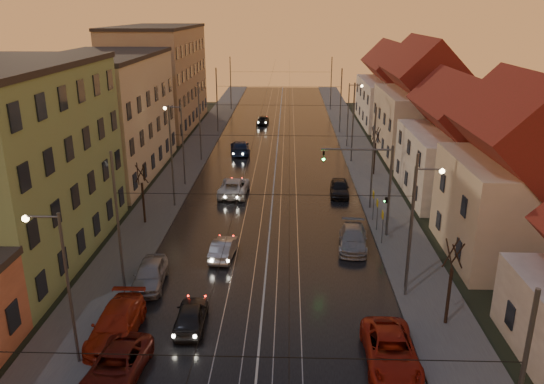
# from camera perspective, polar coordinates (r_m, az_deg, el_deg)

# --- Properties ---
(road) EXTENTS (16.00, 120.00, 0.04)m
(road) POSITION_cam_1_polar(r_m,az_deg,el_deg) (61.89, 0.44, 3.56)
(road) COLOR black
(road) RESTS_ON ground
(sidewalk_left) EXTENTS (4.00, 120.00, 0.15)m
(sidewalk_left) POSITION_cam_1_polar(r_m,az_deg,el_deg) (62.91, -8.72, 3.65)
(sidewalk_left) COLOR #4C4C4C
(sidewalk_left) RESTS_ON ground
(sidewalk_right) EXTENTS (4.00, 120.00, 0.15)m
(sidewalk_right) POSITION_cam_1_polar(r_m,az_deg,el_deg) (62.46, 9.67, 3.49)
(sidewalk_right) COLOR #4C4C4C
(sidewalk_right) RESTS_ON ground
(tram_rail_0) EXTENTS (0.06, 120.00, 0.03)m
(tram_rail_0) POSITION_cam_1_polar(r_m,az_deg,el_deg) (61.97, -1.59, 3.61)
(tram_rail_0) COLOR gray
(tram_rail_0) RESTS_ON road
(tram_rail_1) EXTENTS (0.06, 120.00, 0.03)m
(tram_rail_1) POSITION_cam_1_polar(r_m,az_deg,el_deg) (61.91, -0.27, 3.60)
(tram_rail_1) COLOR gray
(tram_rail_1) RESTS_ON road
(tram_rail_2) EXTENTS (0.06, 120.00, 0.03)m
(tram_rail_2) POSITION_cam_1_polar(r_m,az_deg,el_deg) (61.87, 1.16, 3.59)
(tram_rail_2) COLOR gray
(tram_rail_2) RESTS_ON road
(tram_rail_3) EXTENTS (0.06, 120.00, 0.03)m
(tram_rail_3) POSITION_cam_1_polar(r_m,az_deg,el_deg) (61.87, 2.49, 3.58)
(tram_rail_3) COLOR gray
(tram_rail_3) RESTS_ON road
(apartment_left_1) EXTENTS (10.00, 18.00, 13.00)m
(apartment_left_1) POSITION_cam_1_polar(r_m,az_deg,el_deg) (39.87, -26.60, 2.40)
(apartment_left_1) COLOR #73965F
(apartment_left_1) RESTS_ON ground
(apartment_left_2) EXTENTS (10.00, 20.00, 12.00)m
(apartment_left_2) POSITION_cam_1_polar(r_m,az_deg,el_deg) (57.83, -17.46, 7.67)
(apartment_left_2) COLOR #BCB091
(apartment_left_2) RESTS_ON ground
(apartment_left_3) EXTENTS (10.00, 24.00, 14.00)m
(apartment_left_3) POSITION_cam_1_polar(r_m,az_deg,el_deg) (80.47, -12.05, 11.83)
(apartment_left_3) COLOR #987962
(apartment_left_3) RESTS_ON ground
(house_right_1) EXTENTS (8.67, 10.20, 10.80)m
(house_right_1) POSITION_cam_1_polar(r_m,az_deg,el_deg) (39.57, 24.94, 0.93)
(house_right_1) COLOR #BCAD91
(house_right_1) RESTS_ON ground
(house_right_2) EXTENTS (9.18, 12.24, 9.20)m
(house_right_2) POSITION_cam_1_polar(r_m,az_deg,el_deg) (51.51, 19.44, 4.59)
(house_right_2) COLOR #BCB7AE
(house_right_2) RESTS_ON ground
(house_right_3) EXTENTS (9.18, 14.28, 11.50)m
(house_right_3) POSITION_cam_1_polar(r_m,az_deg,el_deg) (65.43, 15.77, 8.89)
(house_right_3) COLOR #BCAD91
(house_right_3) RESTS_ON ground
(house_right_4) EXTENTS (9.18, 16.32, 10.00)m
(house_right_4) POSITION_cam_1_polar(r_m,az_deg,el_deg) (82.92, 12.86, 10.62)
(house_right_4) COLOR #BCB7AE
(house_right_4) RESTS_ON ground
(catenary_pole_l_1) EXTENTS (0.16, 0.16, 9.00)m
(catenary_pole_l_1) POSITION_cam_1_polar(r_m,az_deg,el_deg) (32.64, -16.21, -3.42)
(catenary_pole_l_1) COLOR #595B60
(catenary_pole_l_1) RESTS_ON ground
(catenary_pole_r_1) EXTENTS (0.16, 0.16, 9.00)m
(catenary_pole_r_1) POSITION_cam_1_polar(r_m,az_deg,el_deg) (31.88, 14.74, -3.82)
(catenary_pole_r_1) COLOR #595B60
(catenary_pole_r_1) RESTS_ON ground
(catenary_pole_l_2) EXTENTS (0.16, 0.16, 9.00)m
(catenary_pole_l_2) POSITION_cam_1_polar(r_m,az_deg,el_deg) (46.36, -10.74, 3.65)
(catenary_pole_l_2) COLOR #595B60
(catenary_pole_l_2) RESTS_ON ground
(catenary_pole_r_2) EXTENTS (0.16, 0.16, 9.00)m
(catenary_pole_r_2) POSITION_cam_1_polar(r_m,az_deg,el_deg) (45.83, 10.80, 3.47)
(catenary_pole_r_2) COLOR #595B60
(catenary_pole_r_2) RESTS_ON ground
(catenary_pole_l_3) EXTENTS (0.16, 0.16, 9.00)m
(catenary_pole_l_3) POSITION_cam_1_polar(r_m,az_deg,el_deg) (60.69, -7.78, 7.43)
(catenary_pole_l_3) COLOR #595B60
(catenary_pole_l_3) RESTS_ON ground
(catenary_pole_r_3) EXTENTS (0.16, 0.16, 9.00)m
(catenary_pole_r_3) POSITION_cam_1_polar(r_m,az_deg,el_deg) (60.29, 8.70, 7.31)
(catenary_pole_r_3) COLOR #595B60
(catenary_pole_r_3) RESTS_ON ground
(catenary_pole_l_4) EXTENTS (0.16, 0.16, 9.00)m
(catenary_pole_l_4) POSITION_cam_1_polar(r_m,az_deg,el_deg) (75.28, -5.94, 9.74)
(catenary_pole_l_4) COLOR #595B60
(catenary_pole_l_4) RESTS_ON ground
(catenary_pole_r_4) EXTENTS (0.16, 0.16, 9.00)m
(catenary_pole_r_4) POSITION_cam_1_polar(r_m,az_deg,el_deg) (74.95, 7.40, 9.65)
(catenary_pole_r_4) COLOR #595B60
(catenary_pole_r_4) RESTS_ON ground
(catenary_pole_l_5) EXTENTS (0.16, 0.16, 9.00)m
(catenary_pole_l_5) POSITION_cam_1_polar(r_m,az_deg,el_deg) (92.96, -4.47, 11.55)
(catenary_pole_l_5) COLOR #595B60
(catenary_pole_l_5) RESTS_ON ground
(catenary_pole_r_5) EXTENTS (0.16, 0.16, 9.00)m
(catenary_pole_r_5) POSITION_cam_1_polar(r_m,az_deg,el_deg) (92.70, 6.38, 11.47)
(catenary_pole_r_5) COLOR #595B60
(catenary_pole_r_5) RESTS_ON ground
(street_lamp_0) EXTENTS (1.75, 0.32, 8.00)m
(street_lamp_0) POSITION_cam_1_polar(r_m,az_deg,el_deg) (26.73, -21.80, -8.31)
(street_lamp_0) COLOR #595B60
(street_lamp_0) RESTS_ON ground
(street_lamp_1) EXTENTS (1.75, 0.32, 8.00)m
(street_lamp_1) POSITION_cam_1_polar(r_m,az_deg,el_deg) (32.76, 15.29, -2.52)
(street_lamp_1) COLOR #595B60
(street_lamp_1) RESTS_ON ground
(street_lamp_2) EXTENTS (1.75, 0.32, 8.00)m
(street_lamp_2) POSITION_cam_1_polar(r_m,az_deg,el_deg) (52.05, -9.94, 5.82)
(street_lamp_2) COLOR #595B60
(street_lamp_2) RESTS_ON ground
(street_lamp_3) EXTENTS (1.75, 0.32, 8.00)m
(street_lamp_3) POSITION_cam_1_polar(r_m,az_deg,el_deg) (67.10, 8.47, 8.84)
(street_lamp_3) COLOR #595B60
(street_lamp_3) RESTS_ON ground
(traffic_light_mast) EXTENTS (5.30, 0.32, 7.20)m
(traffic_light_mast) POSITION_cam_1_polar(r_m,az_deg,el_deg) (40.03, 11.20, 1.30)
(traffic_light_mast) COLOR #595B60
(traffic_light_mast) RESTS_ON ground
(bare_tree_0) EXTENTS (1.09, 1.09, 5.11)m
(bare_tree_0) POSITION_cam_1_polar(r_m,az_deg,el_deg) (43.62, -13.72, -0.32)
(bare_tree_0) COLOR black
(bare_tree_0) RESTS_ON ground
(bare_tree_1) EXTENTS (1.09, 1.09, 5.11)m
(bare_tree_1) POSITION_cam_1_polar(r_m,az_deg,el_deg) (30.53, 18.59, -9.47)
(bare_tree_1) COLOR black
(bare_tree_1) RESTS_ON ground
(bare_tree_2) EXTENTS (1.09, 1.09, 5.11)m
(bare_tree_2) POSITION_cam_1_polar(r_m,az_deg,el_deg) (56.17, 11.00, 4.20)
(bare_tree_2) COLOR black
(bare_tree_2) RESTS_ON ground
(driving_car_0) EXTENTS (1.76, 4.09, 1.37)m
(driving_car_0) POSITION_cam_1_polar(r_m,az_deg,el_deg) (30.12, -8.72, -12.98)
(driving_car_0) COLOR black
(driving_car_0) RESTS_ON ground
(driving_car_1) EXTENTS (1.75, 4.21, 1.35)m
(driving_car_1) POSITION_cam_1_polar(r_m,az_deg,el_deg) (37.56, -5.26, -6.04)
(driving_car_1) COLOR gray
(driving_car_1) RESTS_ON ground
(driving_car_2) EXTENTS (2.75, 5.62, 1.54)m
(driving_car_2) POSITION_cam_1_polar(r_m,az_deg,el_deg) (49.95, -4.10, 0.59)
(driving_car_2) COLOR silver
(driving_car_2) RESTS_ON ground
(driving_car_3) EXTENTS (2.90, 5.70, 1.58)m
(driving_car_3) POSITION_cam_1_polar(r_m,az_deg,el_deg) (64.27, -3.46, 4.83)
(driving_car_3) COLOR #152241
(driving_car_3) RESTS_ON ground
(driving_car_4) EXTENTS (1.94, 4.16, 1.38)m
(driving_car_4) POSITION_cam_1_polar(r_m,az_deg,el_deg) (81.14, -1.02, 7.78)
(driving_car_4) COLOR black
(driving_car_4) RESTS_ON ground
(parked_left_1) EXTENTS (2.62, 5.14, 1.39)m
(parked_left_1) POSITION_cam_1_polar(r_m,az_deg,el_deg) (27.18, -16.38, -17.54)
(parked_left_1) COLOR #54130E
(parked_left_1) RESTS_ON ground
(parked_left_2) EXTENTS (2.24, 5.47, 1.59)m
(parked_left_2) POSITION_cam_1_polar(r_m,az_deg,el_deg) (30.03, -16.40, -13.48)
(parked_left_2) COLOR #9B230F
(parked_left_2) RESTS_ON ground
(parked_left_3) EXTENTS (2.14, 4.71, 1.57)m
(parked_left_3) POSITION_cam_1_polar(r_m,az_deg,el_deg) (34.61, -12.99, -8.59)
(parked_left_3) COLOR gray
(parked_left_3) RESTS_ON ground
(parked_right_0) EXTENTS (2.55, 5.42, 1.50)m
(parked_right_0) POSITION_cam_1_polar(r_m,az_deg,el_deg) (27.67, 12.65, -16.30)
(parked_right_0) COLOR #9F1E0F
(parked_right_0) RESTS_ON ground
(parked_right_1) EXTENTS (2.54, 5.17, 1.45)m
(parked_right_1) POSITION_cam_1_polar(r_m,az_deg,el_deg) (39.25, 8.70, -4.97)
(parked_right_1) COLOR gray
(parked_right_1) RESTS_ON ground
(parked_right_2) EXTENTS (1.96, 4.36, 1.45)m
(parked_right_2) POSITION_cam_1_polar(r_m,az_deg,el_deg) (50.06, 7.28, 0.47)
(parked_right_2) COLOR black
(parked_right_2) RESTS_ON ground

